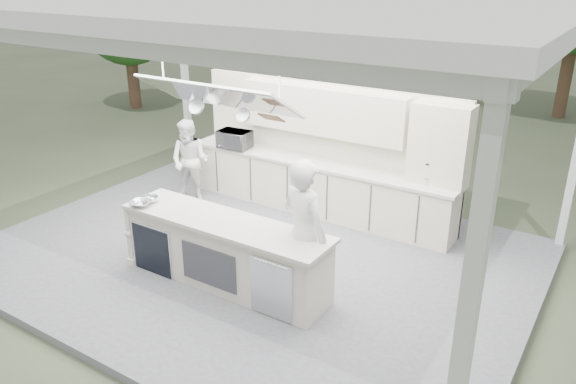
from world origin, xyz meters
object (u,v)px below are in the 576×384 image
Objects in this scene: back_counter at (316,186)px; sous_chef at (190,161)px; head_chef at (304,233)px; demo_island at (224,252)px.

back_counter is 3.31× the size of sous_chef.
head_chef reaches higher than back_counter.
head_chef is at bearing -41.80° from sous_chef.
head_chef is (1.15, 0.21, 0.51)m from demo_island.
head_chef is at bearing -62.98° from back_counter.
head_chef is (1.33, -2.60, 0.51)m from back_counter.
demo_island is 1.58× the size of head_chef.
demo_island and back_counter have the same top height.
demo_island is at bearing -54.90° from sous_chef.
head_chef is 1.29× the size of sous_chef.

